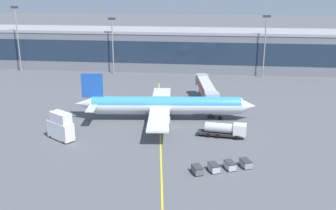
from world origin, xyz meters
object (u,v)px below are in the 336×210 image
(fuel_tanker, at_px, (225,130))
(baggage_cart_2, at_px, (230,165))
(main_airliner, at_px, (165,105))
(baggage_cart_1, at_px, (214,167))
(catering_lift, at_px, (61,126))
(baggage_cart_3, at_px, (245,163))
(baggage_cart_0, at_px, (197,170))

(fuel_tanker, distance_m, baggage_cart_2, 16.31)
(main_airliner, xyz_separation_m, baggage_cart_2, (15.36, -26.41, -3.07))
(fuel_tanker, relative_size, baggage_cart_1, 3.63)
(baggage_cart_1, relative_size, baggage_cart_2, 1.00)
(catering_lift, xyz_separation_m, baggage_cart_3, (39.30, -9.20, -2.28))
(baggage_cart_0, relative_size, baggage_cart_1, 1.00)
(baggage_cart_1, distance_m, baggage_cart_2, 3.20)
(catering_lift, bearing_deg, baggage_cart_2, -16.03)
(fuel_tanker, distance_m, baggage_cart_3, 15.48)
(baggage_cart_1, xyz_separation_m, baggage_cart_2, (2.95, 1.25, 0.00))
(baggage_cart_3, bearing_deg, baggage_cart_0, -157.09)
(fuel_tanker, xyz_separation_m, catering_lift, (-35.71, -5.83, 1.32))
(baggage_cart_2, bearing_deg, baggage_cart_0, -157.09)
(fuel_tanker, xyz_separation_m, baggage_cart_3, (3.59, -15.03, -0.96))
(baggage_cart_0, distance_m, baggage_cart_2, 6.40)
(catering_lift, height_order, baggage_cart_0, catering_lift)
(main_airliner, bearing_deg, catering_lift, -142.74)
(fuel_tanker, relative_size, baggage_cart_2, 3.63)
(catering_lift, bearing_deg, baggage_cart_0, -23.01)
(catering_lift, relative_size, baggage_cart_1, 2.31)
(baggage_cart_2, xyz_separation_m, baggage_cart_3, (2.95, 1.25, 0.00))
(fuel_tanker, xyz_separation_m, baggage_cart_0, (-5.26, -18.76, -0.96))
(fuel_tanker, distance_m, baggage_cart_1, 17.70)
(baggage_cart_0, height_order, baggage_cart_2, same)
(baggage_cart_0, xyz_separation_m, baggage_cart_3, (8.84, 3.74, 0.00))
(main_airliner, bearing_deg, baggage_cart_3, -53.96)
(fuel_tanker, height_order, baggage_cart_3, fuel_tanker)
(catering_lift, bearing_deg, main_airliner, 37.26)
(baggage_cart_0, bearing_deg, baggage_cart_1, 22.91)
(main_airliner, distance_m, catering_lift, 26.38)
(baggage_cart_0, relative_size, baggage_cart_3, 1.00)
(catering_lift, height_order, baggage_cart_3, catering_lift)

